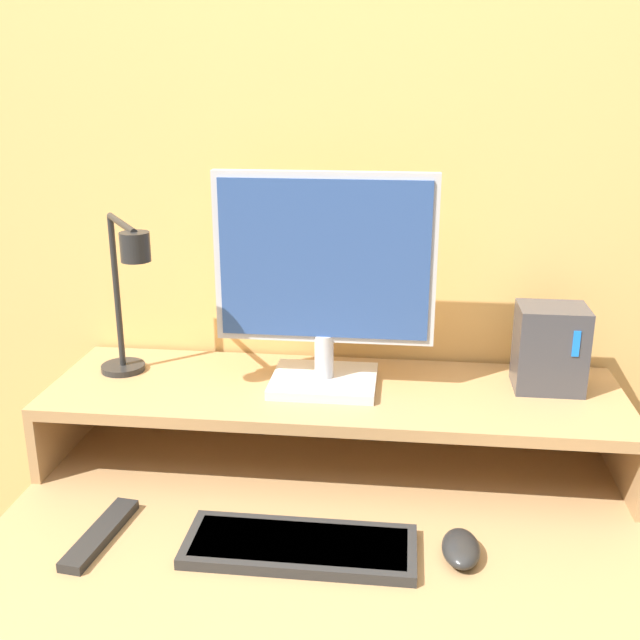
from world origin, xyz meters
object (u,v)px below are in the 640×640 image
Objects in this scene: monitor at (324,279)px; keyboard at (300,546)px; mouse at (461,548)px; remote_control at (100,534)px; desk_lamp at (127,293)px; router_dock at (550,348)px.

monitor is 1.11× the size of keyboard.
mouse is 0.58m from remote_control.
desk_lamp is 0.73m from mouse.
router_dock is 1.62× the size of mouse.
remote_control is at bearing -178.42° from mouse.
desk_lamp is 0.43m from remote_control.
keyboard is (-0.42, -0.36, -0.22)m from router_dock.
remote_control is (-0.75, -0.36, -0.22)m from router_dock.
router_dock is at bearing 40.19° from keyboard.
desk_lamp is at bearing -172.97° from monitor.
mouse is (0.61, -0.26, -0.32)m from desk_lamp.
mouse is at bearing -51.10° from monitor.
desk_lamp is at bearing -174.08° from router_dock.
desk_lamp is 0.79m from router_dock.
mouse is at bearing 3.02° from keyboard.
remote_control is at bearing -179.52° from keyboard.
desk_lamp is 0.88× the size of keyboard.
mouse is (0.25, 0.01, 0.01)m from keyboard.
router_dock reaches higher than remote_control.
keyboard is (0.36, -0.28, -0.32)m from desk_lamp.
remote_control is at bearing -135.40° from monitor.
remote_control is (-0.33, -0.00, -0.00)m from keyboard.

